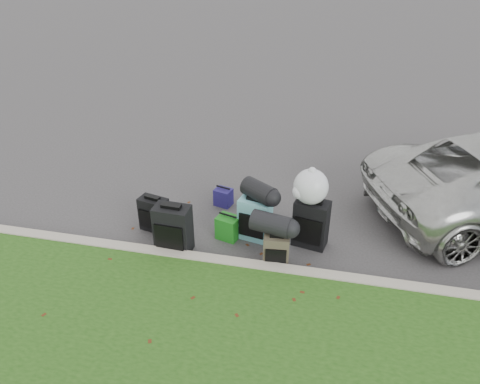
% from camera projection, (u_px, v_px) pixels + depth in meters
% --- Properties ---
extents(ground, '(120.00, 120.00, 0.00)m').
position_uv_depth(ground, '(243.00, 229.00, 7.45)').
color(ground, '#383535').
rests_on(ground, ground).
extents(curb, '(120.00, 0.18, 0.15)m').
position_uv_depth(curb, '(229.00, 264.00, 6.57)').
color(curb, '#9E937F').
rests_on(curb, ground).
extents(suitcase_small_black, '(0.49, 0.34, 0.55)m').
position_uv_depth(suitcase_small_black, '(154.00, 214.00, 7.31)').
color(suitcase_small_black, black).
rests_on(suitcase_small_black, ground).
extents(suitcase_large_black_left, '(0.53, 0.34, 0.75)m').
position_uv_depth(suitcase_large_black_left, '(173.00, 229.00, 6.79)').
color(suitcase_large_black_left, black).
rests_on(suitcase_large_black_left, ground).
extents(suitcase_olive, '(0.38, 0.26, 0.49)m').
position_uv_depth(suitcase_olive, '(276.00, 251.00, 6.56)').
color(suitcase_olive, '#383224').
rests_on(suitcase_olive, ground).
extents(suitcase_teal, '(0.52, 0.37, 0.68)m').
position_uv_depth(suitcase_teal, '(255.00, 219.00, 7.08)').
color(suitcase_teal, teal).
rests_on(suitcase_teal, ground).
extents(suitcase_large_black_right, '(0.55, 0.39, 0.75)m').
position_uv_depth(suitcase_large_black_right, '(311.00, 223.00, 6.92)').
color(suitcase_large_black_right, black).
rests_on(suitcase_large_black_right, ground).
extents(tote_green, '(0.38, 0.34, 0.37)m').
position_uv_depth(tote_green, '(228.00, 227.00, 7.15)').
color(tote_green, '#1B771A').
rests_on(tote_green, ground).
extents(tote_navy, '(0.33, 0.29, 0.30)m').
position_uv_depth(tote_navy, '(223.00, 197.00, 7.99)').
color(tote_navy, navy).
rests_on(tote_navy, ground).
extents(duffel_left, '(0.60, 0.41, 0.30)m').
position_uv_depth(duffel_left, '(271.00, 224.00, 6.44)').
color(duffel_left, black).
rests_on(duffel_left, suitcase_olive).
extents(duffel_right, '(0.59, 0.53, 0.29)m').
position_uv_depth(duffel_right, '(259.00, 191.00, 6.84)').
color(duffel_right, black).
rests_on(duffel_right, suitcase_teal).
extents(trash_bag, '(0.50, 0.50, 0.50)m').
position_uv_depth(trash_bag, '(311.00, 187.00, 6.61)').
color(trash_bag, silver).
rests_on(trash_bag, suitcase_large_black_right).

